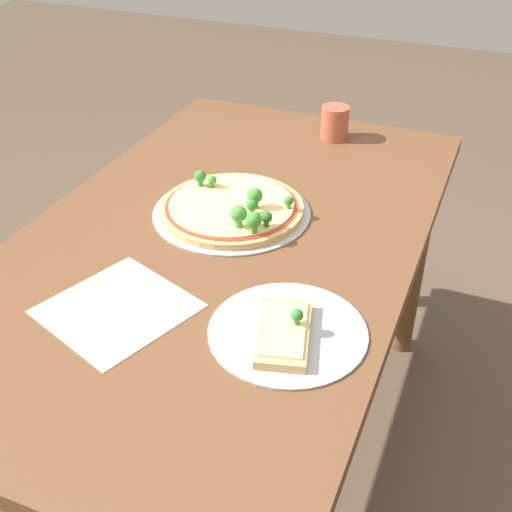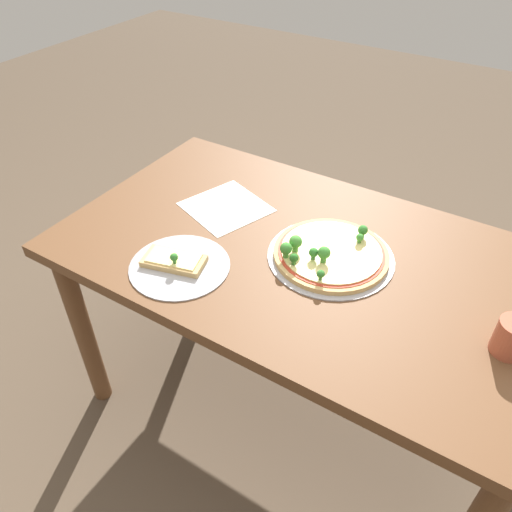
% 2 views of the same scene
% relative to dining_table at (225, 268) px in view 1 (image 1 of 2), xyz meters
% --- Properties ---
extents(ground_plane, '(8.00, 8.00, 0.00)m').
position_rel_dining_table_xyz_m(ground_plane, '(0.00, 0.00, -0.61)').
color(ground_plane, brown).
extents(dining_table, '(1.33, 0.77, 0.70)m').
position_rel_dining_table_xyz_m(dining_table, '(0.00, 0.00, 0.00)').
color(dining_table, brown).
rests_on(dining_table, ground_plane).
extents(pizza_tray_whole, '(0.33, 0.33, 0.07)m').
position_rel_dining_table_xyz_m(pizza_tray_whole, '(0.07, 0.01, 0.10)').
color(pizza_tray_whole, '#A3A3A8').
rests_on(pizza_tray_whole, dining_table).
extents(pizza_tray_slice, '(0.26, 0.26, 0.05)m').
position_rel_dining_table_xyz_m(pizza_tray_slice, '(-0.25, -0.23, 0.10)').
color(pizza_tray_slice, '#A3A3A8').
rests_on(pizza_tray_slice, dining_table).
extents(drinking_cup, '(0.07, 0.07, 0.08)m').
position_rel_dining_table_xyz_m(drinking_cup, '(0.53, -0.07, 0.13)').
color(drinking_cup, '#AD5138').
rests_on(drinking_cup, dining_table).
extents(paper_menu, '(0.28, 0.28, 0.00)m').
position_rel_dining_table_xyz_m(paper_menu, '(-0.29, 0.06, 0.09)').
color(paper_menu, white).
rests_on(paper_menu, dining_table).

